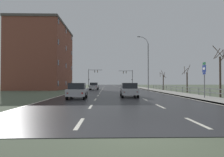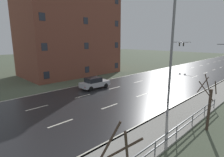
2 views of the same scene
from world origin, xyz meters
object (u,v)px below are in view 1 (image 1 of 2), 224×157
car_distant (77,91)px  car_far_right (129,90)px  brick_building (43,58)px  highway_sign (204,75)px  traffic_signal_right (129,75)px  car_near_right (94,86)px  traffic_signal_left (92,75)px  street_lamp_midground (148,64)px

car_distant → car_far_right: bearing=17.1°
car_distant → brick_building: bearing=111.8°
highway_sign → car_far_right: (-7.19, 2.48, -1.53)m
traffic_signal_right → car_far_right: 49.28m
car_far_right → car_near_right: (-5.28, 21.63, 0.00)m
traffic_signal_left → highway_sign: bearing=-73.9°
traffic_signal_right → car_distant: (-10.88, -50.75, -3.31)m
street_lamp_midground → car_distant: (-11.69, -22.15, -4.84)m
street_lamp_midground → highway_sign: 23.00m
street_lamp_midground → car_distant: bearing=-117.8°
highway_sign → car_far_right: bearing=161.0°
street_lamp_midground → traffic_signal_right: (-0.82, 28.60, -1.53)m
highway_sign → car_near_right: (-12.47, 24.11, -1.53)m
highway_sign → car_far_right: size_ratio=0.88×
traffic_signal_left → car_distant: traffic_signal_left is taller
street_lamp_midground → traffic_signal_left: street_lamp_midground is taller
brick_building → traffic_signal_left: bearing=68.2°
street_lamp_midground → car_near_right: street_lamp_midground is taller
brick_building → traffic_signal_right: bearing=45.3°
traffic_signal_left → car_far_right: 50.52m
street_lamp_midground → car_near_right: bearing=173.2°
highway_sign → car_near_right: bearing=117.3°
brick_building → car_far_right: bearing=-55.5°
traffic_signal_left → car_distant: 51.84m
car_distant → car_far_right: size_ratio=1.01×
car_far_right → brick_building: bearing=125.7°
traffic_signal_right → car_near_right: bearing=-111.5°
traffic_signal_left → car_far_right: bearing=-81.0°
highway_sign → car_far_right: 7.76m
traffic_signal_left → brick_building: brick_building is taller
traffic_signal_right → car_distant: traffic_signal_right is taller
car_far_right → brick_building: 31.75m
traffic_signal_right → brick_building: 32.95m
street_lamp_midground → highway_sign: (0.93, -22.74, -3.30)m
traffic_signal_left → car_far_right: (7.89, -49.77, -3.53)m
traffic_signal_right → car_near_right: traffic_signal_right is taller
traffic_signal_right → traffic_signal_left: (-13.34, 0.91, 0.22)m
highway_sign → traffic_signal_left: 54.43m
car_distant → highway_sign: bearing=-4.8°
car_far_right → traffic_signal_left: bearing=100.2°
highway_sign → traffic_signal_left: traffic_signal_left is taller
highway_sign → traffic_signal_left: size_ratio=0.58×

